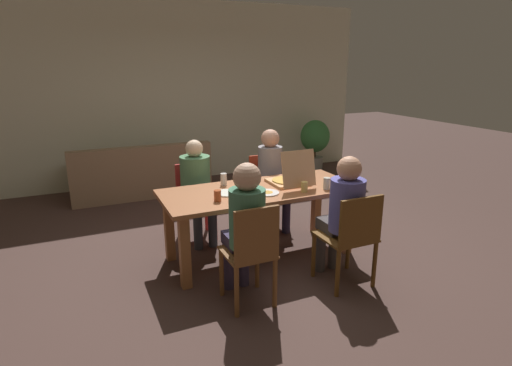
{
  "coord_description": "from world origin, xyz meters",
  "views": [
    {
      "loc": [
        -1.7,
        -3.66,
        1.99
      ],
      "look_at": [
        0.0,
        0.1,
        0.78
      ],
      "focal_mm": 29.11,
      "sensor_mm": 36.0,
      "label": 1
    }
  ],
  "objects": [
    {
      "name": "ground_plane",
      "position": [
        0.0,
        0.0,
        0.0
      ],
      "size": [
        20.0,
        20.0,
        0.0
      ],
      "primitive_type": "plane",
      "color": "#48332D"
    },
    {
      "name": "back_wall",
      "position": [
        0.0,
        3.37,
        1.48
      ],
      "size": [
        6.86,
        0.12,
        2.97
      ],
      "primitive_type": "cube",
      "color": "silver",
      "rests_on": "ground"
    },
    {
      "name": "dining_table",
      "position": [
        0.0,
        0.0,
        0.63
      ],
      "size": [
        2.0,
        0.85,
        0.75
      ],
      "color": "#9D5C37",
      "rests_on": "ground"
    },
    {
      "name": "chair_0",
      "position": [
        -0.46,
        -0.83,
        0.5
      ],
      "size": [
        0.4,
        0.41,
        0.91
      ],
      "color": "brown",
      "rests_on": "ground"
    },
    {
      "name": "person_0",
      "position": [
        -0.46,
        -0.7,
        0.73
      ],
      "size": [
        0.3,
        0.47,
        1.23
      ],
      "color": "#372D49",
      "rests_on": "ground"
    },
    {
      "name": "chair_1",
      "position": [
        0.48,
        0.83,
        0.46
      ],
      "size": [
        0.38,
        0.46,
        0.86
      ],
      "color": "#B2341B",
      "rests_on": "ground"
    },
    {
      "name": "person_1",
      "position": [
        0.48,
        0.69,
        0.71
      ],
      "size": [
        0.3,
        0.5,
        1.22
      ],
      "color": "#312C4C",
      "rests_on": "ground"
    },
    {
      "name": "chair_2",
      "position": [
        -0.46,
        0.82,
        0.47
      ],
      "size": [
        0.39,
        0.39,
        0.86
      ],
      "color": "#B92B2A",
      "rests_on": "ground"
    },
    {
      "name": "person_2",
      "position": [
        -0.46,
        0.69,
        0.69
      ],
      "size": [
        0.34,
        0.53,
        1.16
      ],
      "color": "#343A46",
      "rests_on": "ground"
    },
    {
      "name": "chair_3",
      "position": [
        0.48,
        -0.9,
        0.5
      ],
      "size": [
        0.46,
        0.45,
        0.89
      ],
      "color": "brown",
      "rests_on": "ground"
    },
    {
      "name": "person_3",
      "position": [
        0.48,
        -0.76,
        0.71
      ],
      "size": [
        0.31,
        0.47,
        1.21
      ],
      "color": "#433D3C",
      "rests_on": "ground"
    },
    {
      "name": "pizza_box_0",
      "position": [
        0.35,
        0.02,
        0.8
      ],
      "size": [
        0.37,
        0.46,
        0.4
      ],
      "color": "tan",
      "rests_on": "dining_table"
    },
    {
      "name": "plate_0",
      "position": [
        -0.0,
        -0.16,
        0.76
      ],
      "size": [
        0.24,
        0.24,
        0.03
      ],
      "color": "white",
      "rests_on": "dining_table"
    },
    {
      "name": "plate_1",
      "position": [
        -0.36,
        -0.01,
        0.75
      ],
      "size": [
        0.24,
        0.24,
        0.01
      ],
      "color": "white",
      "rests_on": "dining_table"
    },
    {
      "name": "drinking_glass_0",
      "position": [
        -0.52,
        -0.19,
        0.8
      ],
      "size": [
        0.07,
        0.07,
        0.1
      ],
      "primitive_type": "cylinder",
      "color": "#B4502B",
      "rests_on": "dining_table"
    },
    {
      "name": "drinking_glass_1",
      "position": [
        -0.29,
        0.28,
        0.81
      ],
      "size": [
        0.07,
        0.07,
        0.13
      ],
      "primitive_type": "cylinder",
      "color": "silver",
      "rests_on": "dining_table"
    },
    {
      "name": "drinking_glass_2",
      "position": [
        0.36,
        -0.27,
        0.8
      ],
      "size": [
        0.07,
        0.07,
        0.1
      ],
      "primitive_type": "cylinder",
      "color": "#E2C363",
      "rests_on": "dining_table"
    },
    {
      "name": "drinking_glass_3",
      "position": [
        0.61,
        -0.28,
        0.81
      ],
      "size": [
        0.07,
        0.07,
        0.12
      ],
      "primitive_type": "cylinder",
      "color": "silver",
      "rests_on": "dining_table"
    },
    {
      "name": "couch",
      "position": [
        -0.77,
        2.7,
        0.28
      ],
      "size": [
        2.05,
        0.77,
        0.8
      ],
      "color": "#8E7154",
      "rests_on": "ground"
    },
    {
      "name": "potted_plant",
      "position": [
        2.44,
        2.82,
        0.59
      ],
      "size": [
        0.54,
        0.54,
        0.96
      ],
      "color": "gray",
      "rests_on": "ground"
    }
  ]
}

